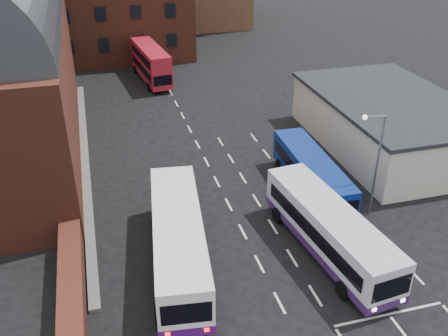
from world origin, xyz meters
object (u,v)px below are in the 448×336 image
object	(u,v)px
bus_blue	(312,172)
bus_red_double	(151,63)
street_lamp	(374,157)
pedestrian_beige	(188,316)
bus_white_outbound	(178,238)
bus_white_inbound	(329,228)

from	to	relation	value
bus_blue	bus_red_double	size ratio (longest dim) A/B	1.00
street_lamp	pedestrian_beige	bearing A→B (deg)	-153.58
pedestrian_beige	street_lamp	bearing A→B (deg)	-139.47
bus_white_outbound	bus_white_inbound	xyz separation A→B (m)	(8.52, -1.19, -0.10)
street_lamp	pedestrian_beige	world-z (taller)	street_lamp
bus_white_inbound	bus_blue	bearing A→B (deg)	-112.36
bus_blue	street_lamp	distance (m)	5.02
bus_white_inbound	bus_red_double	bearing A→B (deg)	-87.02
street_lamp	pedestrian_beige	size ratio (longest dim) A/B	4.37
bus_red_double	street_lamp	size ratio (longest dim) A/B	1.40
bus_white_inbound	bus_red_double	world-z (taller)	bus_red_double
bus_white_outbound	bus_blue	world-z (taller)	bus_white_outbound
bus_blue	bus_red_double	distance (m)	27.70
bus_blue	pedestrian_beige	world-z (taller)	bus_blue
pedestrian_beige	bus_white_inbound	bearing A→B (deg)	-144.27
bus_white_inbound	pedestrian_beige	xyz separation A→B (m)	(-9.00, -3.57, -0.96)
bus_white_inbound	pedestrian_beige	world-z (taller)	bus_white_inbound
bus_blue	pedestrian_beige	bearing A→B (deg)	44.71
bus_red_double	bus_white_outbound	bearing A→B (deg)	78.29
bus_white_outbound	street_lamp	xyz separation A→B (m)	(12.76, 1.81, 2.38)
bus_white_outbound	street_lamp	world-z (taller)	street_lamp
bus_white_outbound	bus_blue	xyz separation A→B (m)	(10.40, 5.36, -0.28)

